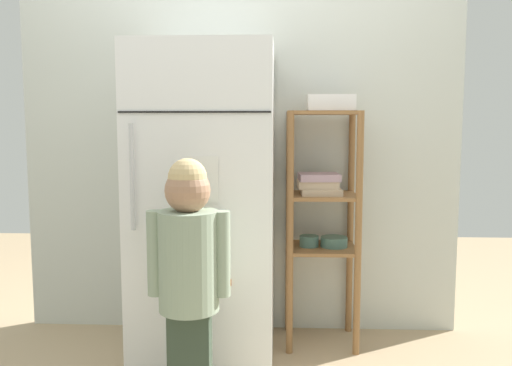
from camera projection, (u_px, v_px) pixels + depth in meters
The scene contains 6 objects.
ground_plane at pixel (236, 353), 2.84m from camera, with size 6.00×6.00×0.00m, color tan.
kitchen_wall_back at pixel (240, 151), 3.11m from camera, with size 2.51×0.03×2.09m, color silver.
refrigerator at pixel (205, 203), 2.78m from camera, with size 0.70×0.71×1.59m.
child_standing at pixel (189, 260), 2.22m from camera, with size 0.34×0.25×1.07m.
pantry_shelf_unit at pixel (322, 205), 2.92m from camera, with size 0.39×0.35×1.27m.
fruit_bin at pixel (328, 105), 2.87m from camera, with size 0.25×0.18×0.09m.
Camera 1 is at (0.23, -2.72, 1.21)m, focal length 37.81 mm.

